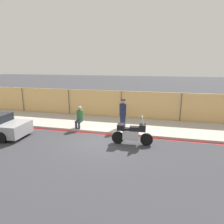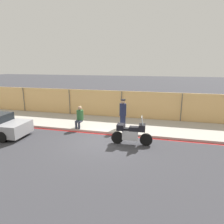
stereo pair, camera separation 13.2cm
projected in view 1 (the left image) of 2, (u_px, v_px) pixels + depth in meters
The scene contains 7 objects.
ground_plane at pixel (104, 141), 10.80m from camera, with size 120.00×120.00×0.00m, color #38383D.
sidewalk at pixel (116, 125), 13.57m from camera, with size 31.71×3.53×0.13m.
curb_paint_stripe at pixel (109, 135), 11.83m from camera, with size 31.71×0.18×0.01m.
storefront_fence at pixel (121, 105), 15.08m from camera, with size 30.13×0.17×2.13m.
motorcycle at pixel (132, 133), 10.29m from camera, with size 2.14×0.57×1.53m.
officer_standing at pixel (123, 113), 12.62m from camera, with size 0.43×0.43×1.81m.
person_seated_on_curb at pixel (80, 116), 12.65m from camera, with size 0.43×0.72×1.36m.
Camera 1 is at (2.84, -9.72, 4.10)m, focal length 32.00 mm.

